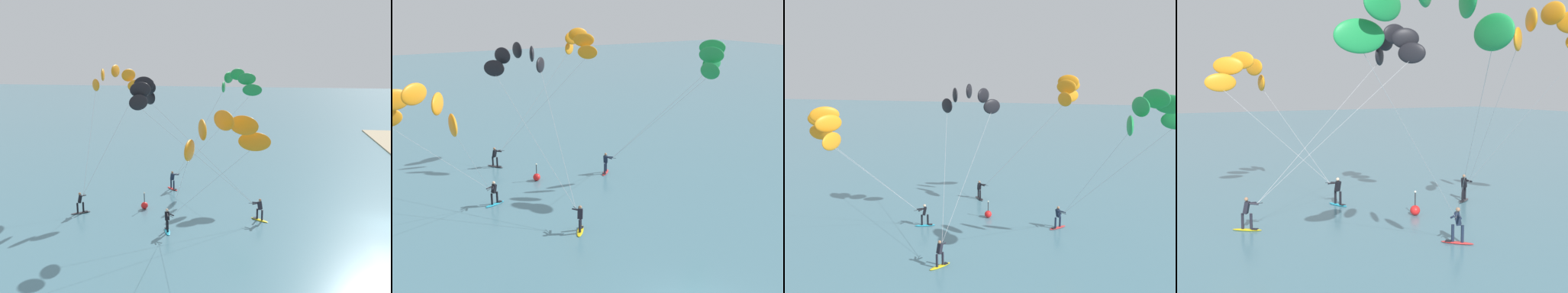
% 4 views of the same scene
% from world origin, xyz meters
% --- Properties ---
extents(kitesurfer_nearshore, '(8.35, 8.42, 10.61)m').
position_xyz_m(kitesurfer_nearshore, '(11.35, 12.17, 9.02)').
color(kitesurfer_nearshore, red).
rests_on(kitesurfer_nearshore, ground).
extents(kitesurfer_mid_water, '(4.71, 10.01, 10.52)m').
position_xyz_m(kitesurfer_mid_water, '(-0.55, 17.62, 8.97)').
color(kitesurfer_mid_water, yellow).
rests_on(kitesurfer_mid_water, ground).
extents(kitesurfer_far_out, '(9.04, 5.29, 11.09)m').
position_xyz_m(kitesurfer_far_out, '(6.30, 22.47, 9.50)').
color(kitesurfer_far_out, '#333338').
rests_on(kitesurfer_far_out, ground).
extents(kitesurfer_downwind, '(8.22, 7.25, 9.27)m').
position_xyz_m(kitesurfer_downwind, '(-8.45, 11.75, 7.72)').
color(kitesurfer_downwind, '#23ADD1').
rests_on(kitesurfer_downwind, ground).
extents(marker_buoy, '(0.56, 0.56, 1.38)m').
position_xyz_m(marker_buoy, '(0.81, 18.57, 0.30)').
color(marker_buoy, red).
rests_on(marker_buoy, ground).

